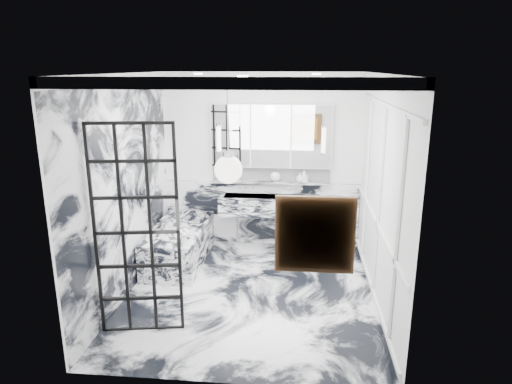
# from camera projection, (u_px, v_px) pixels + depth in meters

# --- Properties ---
(floor) EXTENTS (3.60, 3.60, 0.00)m
(floor) POSITION_uv_depth(u_px,v_px,m) (250.00, 292.00, 6.01)
(floor) COLOR silver
(floor) RESTS_ON ground
(ceiling) EXTENTS (3.60, 3.60, 0.00)m
(ceiling) POSITION_uv_depth(u_px,v_px,m) (249.00, 73.00, 5.27)
(ceiling) COLOR white
(ceiling) RESTS_ON wall_back
(wall_back) EXTENTS (3.60, 0.00, 3.60)m
(wall_back) POSITION_uv_depth(u_px,v_px,m) (262.00, 161.00, 7.37)
(wall_back) COLOR white
(wall_back) RESTS_ON floor
(wall_front) EXTENTS (3.60, 0.00, 3.60)m
(wall_front) POSITION_uv_depth(u_px,v_px,m) (227.00, 245.00, 3.91)
(wall_front) COLOR white
(wall_front) RESTS_ON floor
(wall_left) EXTENTS (0.00, 3.60, 3.60)m
(wall_left) POSITION_uv_depth(u_px,v_px,m) (125.00, 187.00, 5.79)
(wall_left) COLOR white
(wall_left) RESTS_ON floor
(wall_right) EXTENTS (0.00, 3.60, 3.60)m
(wall_right) POSITION_uv_depth(u_px,v_px,m) (381.00, 193.00, 5.49)
(wall_right) COLOR white
(wall_right) RESTS_ON floor
(marble_clad_back) EXTENTS (3.18, 0.05, 1.05)m
(marble_clad_back) POSITION_uv_depth(u_px,v_px,m) (262.00, 213.00, 7.58)
(marble_clad_back) COLOR silver
(marble_clad_back) RESTS_ON floor
(marble_clad_left) EXTENTS (0.02, 3.56, 2.68)m
(marble_clad_left) POSITION_uv_depth(u_px,v_px,m) (126.00, 191.00, 5.80)
(marble_clad_left) COLOR silver
(marble_clad_left) RESTS_ON floor
(panel_molding) EXTENTS (0.03, 3.40, 2.30)m
(panel_molding) POSITION_uv_depth(u_px,v_px,m) (379.00, 201.00, 5.52)
(panel_molding) COLOR white
(panel_molding) RESTS_ON floor
(soap_bottle_a) EXTENTS (0.11, 0.11, 0.22)m
(soap_bottle_a) POSITION_uv_depth(u_px,v_px,m) (304.00, 175.00, 7.27)
(soap_bottle_a) COLOR #8C5919
(soap_bottle_a) RESTS_ON ledge
(soap_bottle_b) EXTENTS (0.10, 0.10, 0.17)m
(soap_bottle_b) POSITION_uv_depth(u_px,v_px,m) (306.00, 177.00, 7.27)
(soap_bottle_b) COLOR #4C4C51
(soap_bottle_b) RESTS_ON ledge
(soap_bottle_c) EXTENTS (0.15, 0.15, 0.15)m
(soap_bottle_c) POSITION_uv_depth(u_px,v_px,m) (300.00, 177.00, 7.29)
(soap_bottle_c) COLOR silver
(soap_bottle_c) RESTS_ON ledge
(face_pot) EXTENTS (0.16, 0.16, 0.16)m
(face_pot) POSITION_uv_depth(u_px,v_px,m) (275.00, 177.00, 7.32)
(face_pot) COLOR white
(face_pot) RESTS_ON ledge
(amber_bottle) EXTENTS (0.04, 0.04, 0.10)m
(amber_bottle) POSITION_uv_depth(u_px,v_px,m) (301.00, 179.00, 7.29)
(amber_bottle) COLOR #8C5919
(amber_bottle) RESTS_ON ledge
(flower_vase) EXTENTS (0.08, 0.08, 0.12)m
(flower_vase) POSITION_uv_depth(u_px,v_px,m) (184.00, 242.00, 6.09)
(flower_vase) COLOR silver
(flower_vase) RESTS_ON bathtub
(crittall_door) EXTENTS (0.88, 0.18, 2.33)m
(crittall_door) POSITION_uv_depth(u_px,v_px,m) (137.00, 232.00, 4.87)
(crittall_door) COLOR black
(crittall_door) RESTS_ON floor
(artwork) EXTENTS (0.58, 0.06, 0.58)m
(artwork) POSITION_uv_depth(u_px,v_px,m) (315.00, 235.00, 3.86)
(artwork) COLOR orange
(artwork) RESTS_ON wall_front
(pendant_light) EXTENTS (0.26, 0.26, 0.26)m
(pendant_light) POSITION_uv_depth(u_px,v_px,m) (228.00, 170.00, 4.27)
(pendant_light) COLOR white
(pendant_light) RESTS_ON ceiling
(trough_sink) EXTENTS (1.60, 0.45, 0.30)m
(trough_sink) POSITION_uv_depth(u_px,v_px,m) (270.00, 205.00, 7.30)
(trough_sink) COLOR silver
(trough_sink) RESTS_ON wall_back
(ledge) EXTENTS (1.90, 0.14, 0.04)m
(ledge) POSITION_uv_depth(u_px,v_px,m) (271.00, 182.00, 7.37)
(ledge) COLOR silver
(ledge) RESTS_ON wall_back
(subway_tile) EXTENTS (1.90, 0.03, 0.23)m
(subway_tile) POSITION_uv_depth(u_px,v_px,m) (271.00, 173.00, 7.39)
(subway_tile) COLOR white
(subway_tile) RESTS_ON wall_back
(mirror_cabinet) EXTENTS (1.90, 0.16, 1.00)m
(mirror_cabinet) POSITION_uv_depth(u_px,v_px,m) (271.00, 136.00, 7.17)
(mirror_cabinet) COLOR white
(mirror_cabinet) RESTS_ON wall_back
(sconce_left) EXTENTS (0.07, 0.07, 0.40)m
(sconce_left) POSITION_uv_depth(u_px,v_px,m) (219.00, 139.00, 7.17)
(sconce_left) COLOR white
(sconce_left) RESTS_ON mirror_cabinet
(sconce_right) EXTENTS (0.07, 0.07, 0.40)m
(sconce_right) POSITION_uv_depth(u_px,v_px,m) (324.00, 140.00, 7.01)
(sconce_right) COLOR white
(sconce_right) RESTS_ON mirror_cabinet
(bathtub) EXTENTS (0.75, 1.65, 0.55)m
(bathtub) POSITION_uv_depth(u_px,v_px,m) (179.00, 244.00, 6.91)
(bathtub) COLOR silver
(bathtub) RESTS_ON floor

